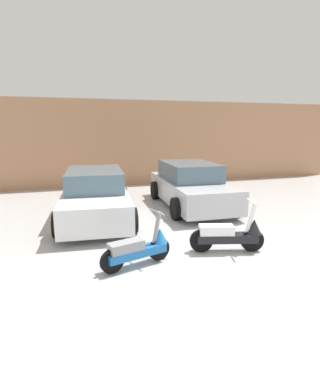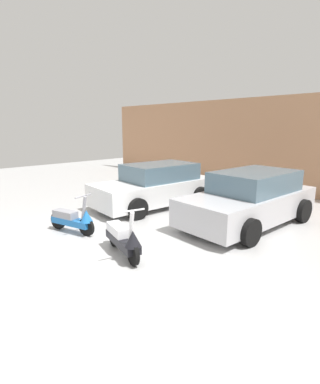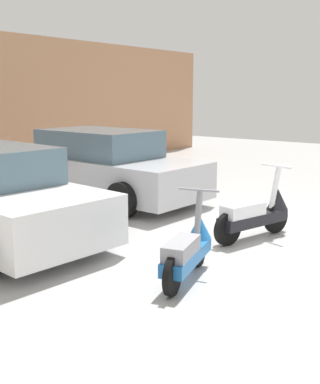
% 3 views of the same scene
% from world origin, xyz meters
% --- Properties ---
extents(ground_plane, '(28.00, 28.00, 0.00)m').
position_xyz_m(ground_plane, '(0.00, 0.00, 0.00)').
color(ground_plane, '#B2B2B2').
extents(wall_back, '(19.60, 0.12, 3.49)m').
position_xyz_m(wall_back, '(0.00, 8.11, 1.75)').
color(wall_back, tan).
rests_on(wall_back, ground_plane).
extents(scooter_front_left, '(1.31, 0.64, 0.94)m').
position_xyz_m(scooter_front_left, '(-1.42, 0.51, 0.33)').
color(scooter_front_left, black).
rests_on(scooter_front_left, ground_plane).
extents(scooter_front_right, '(1.43, 0.65, 1.01)m').
position_xyz_m(scooter_front_right, '(0.41, 0.61, 0.36)').
color(scooter_front_right, black).
rests_on(scooter_front_right, ground_plane).
extents(car_rear_left, '(2.09, 3.95, 1.30)m').
position_xyz_m(car_rear_left, '(-1.93, 3.55, 0.62)').
color(car_rear_left, white).
rests_on(car_rear_left, ground_plane).
extents(car_rear_center, '(2.02, 3.98, 1.33)m').
position_xyz_m(car_rear_center, '(0.99, 4.12, 0.64)').
color(car_rear_center, '#B7B7BC').
rests_on(car_rear_center, ground_plane).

